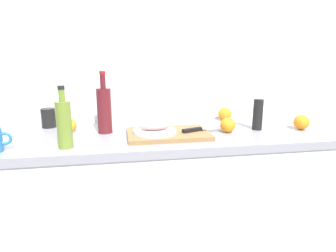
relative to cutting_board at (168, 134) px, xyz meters
name	(u,v)px	position (x,y,z in m)	size (l,w,h in m)	color
back_wall	(162,63)	(0.03, 0.40, 0.34)	(3.20, 0.05, 2.50)	white
kitchen_counter	(171,209)	(0.03, 0.07, -0.46)	(2.00, 0.60, 0.90)	white
cutting_board	(168,134)	(0.00, 0.00, 0.00)	(0.40, 0.27, 0.02)	olive
white_plate	(155,131)	(-0.07, 0.00, 0.02)	(0.21, 0.21, 0.01)	white
fish_fillet	(155,126)	(-0.07, 0.00, 0.04)	(0.16, 0.07, 0.04)	tan
chef_knife	(201,129)	(0.17, 0.00, 0.02)	(0.28, 0.13, 0.02)	silver
olive_oil_bottle	(64,123)	(-0.47, -0.11, 0.10)	(0.06, 0.06, 0.27)	olive
wine_bottle	(104,109)	(-0.31, 0.12, 0.11)	(0.07, 0.07, 0.32)	#59191E
coffee_mug_0	(49,118)	(-0.62, 0.29, 0.04)	(0.12, 0.08, 0.11)	black
orange_0	(225,114)	(0.40, 0.29, 0.03)	(0.08, 0.08, 0.08)	orange
orange_1	(301,122)	(0.73, 0.00, 0.03)	(0.08, 0.08, 0.08)	orange
orange_2	(69,125)	(-0.50, 0.15, 0.03)	(0.08, 0.08, 0.08)	orange
orange_3	(228,125)	(0.32, 0.01, 0.03)	(0.08, 0.08, 0.08)	orange
pepper_mill	(258,115)	(0.50, 0.04, 0.07)	(0.05, 0.05, 0.16)	black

